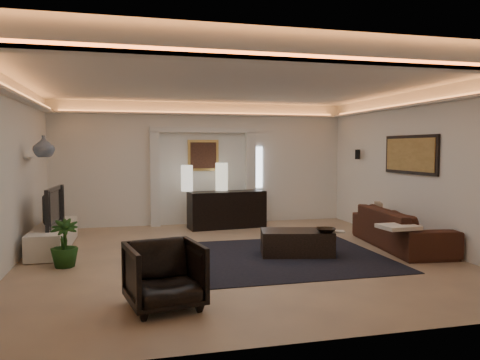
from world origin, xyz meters
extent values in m
plane|color=tan|center=(0.00, 0.00, 0.00)|extent=(7.00, 7.00, 0.00)
plane|color=white|center=(0.00, 0.00, 2.90)|extent=(7.00, 7.00, 0.00)
plane|color=white|center=(0.00, 3.50, 1.45)|extent=(7.00, 0.00, 7.00)
plane|color=white|center=(0.00, -3.50, 1.45)|extent=(7.00, 0.00, 7.00)
plane|color=white|center=(-3.50, 0.00, 1.45)|extent=(0.00, 7.00, 7.00)
plane|color=white|center=(3.50, 0.00, 1.45)|extent=(0.00, 7.00, 7.00)
cube|color=silver|center=(0.00, 0.00, 2.62)|extent=(7.00, 7.00, 0.04)
cube|color=white|center=(1.35, 3.48, 1.35)|extent=(0.25, 0.03, 1.00)
cube|color=black|center=(0.40, -0.20, 0.01)|extent=(4.00, 3.00, 0.01)
cube|color=silver|center=(-1.15, 3.40, 1.10)|extent=(0.22, 0.20, 2.20)
cube|color=silver|center=(1.15, 3.40, 1.10)|extent=(0.22, 0.20, 2.20)
cube|color=silver|center=(0.00, 3.40, 2.25)|extent=(2.52, 0.20, 0.12)
cube|color=tan|center=(0.00, 3.47, 1.65)|extent=(0.74, 0.04, 0.74)
cube|color=#4C2D1E|center=(0.00, 3.44, 1.65)|extent=(0.62, 0.02, 0.62)
cube|color=black|center=(3.47, 0.30, 1.70)|extent=(0.04, 1.64, 0.74)
cube|color=tan|center=(3.44, 0.30, 1.70)|extent=(0.02, 1.50, 0.62)
cylinder|color=black|center=(3.38, 2.20, 1.68)|extent=(0.12, 0.12, 0.22)
cube|color=silver|center=(-3.44, 1.40, 1.65)|extent=(0.10, 0.55, 0.04)
cube|color=black|center=(0.43, 2.80, 0.40)|extent=(1.80, 0.73, 0.88)
cylinder|color=silver|center=(-0.45, 3.07, 1.09)|extent=(0.33, 0.33, 0.59)
cylinder|color=beige|center=(0.37, 3.07, 1.09)|extent=(0.31, 0.31, 0.64)
cube|color=silver|center=(-3.09, 1.36, 0.22)|extent=(0.60, 2.26, 0.42)
imported|color=black|center=(-3.15, 1.20, 0.80)|extent=(1.23, 0.25, 0.70)
cylinder|color=black|center=(-3.14, 2.48, 0.64)|extent=(0.17, 0.17, 0.41)
imported|color=slate|center=(-3.15, 0.99, 1.86)|extent=(0.42, 0.42, 0.37)
imported|color=#173A10|center=(-2.73, -0.03, 0.37)|extent=(0.42, 0.42, 0.73)
imported|color=#392511|center=(3.11, 0.00, 0.35)|extent=(2.49, 1.20, 0.70)
cube|color=white|center=(2.49, -0.87, 0.55)|extent=(0.61, 0.52, 0.06)
cube|color=gray|center=(3.15, 0.87, 0.55)|extent=(0.23, 0.37, 0.36)
cube|color=black|center=(1.01, -0.15, 0.21)|extent=(1.31, 0.90, 0.45)
imported|color=black|center=(1.40, -0.48, 0.45)|extent=(0.40, 0.40, 0.08)
cube|color=beige|center=(1.61, -0.48, 0.42)|extent=(0.25, 0.21, 0.03)
imported|color=black|center=(-1.38, -2.23, 0.38)|extent=(0.96, 0.97, 0.76)
camera|label=1|loc=(-1.78, -7.45, 1.83)|focal=34.51mm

